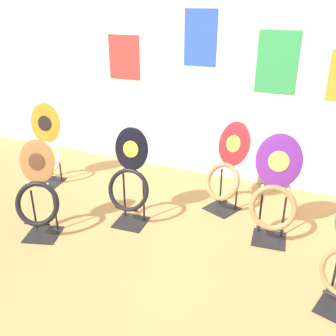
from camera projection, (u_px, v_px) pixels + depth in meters
ground_plane at (121, 306)px, 2.53m from camera, size 14.00×14.00×0.00m
wall_back at (227, 63)px, 3.95m from camera, size 8.00×0.07×2.60m
toilet_seat_display_jazz_black at (130, 180)px, 3.33m from camera, size 0.41×0.30×0.90m
toilet_seat_display_purple_note at (275, 193)px, 3.08m from camera, size 0.41×0.31×0.93m
toilet_seat_display_crimson_swirl at (226, 172)px, 3.58m from camera, size 0.46×0.45×0.86m
toilet_seat_display_orange_sun at (46, 147)px, 4.13m from camera, size 0.39×0.32×0.90m
toilet_seat_display_woodgrain at (38, 197)px, 3.16m from camera, size 0.43×0.36×0.85m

